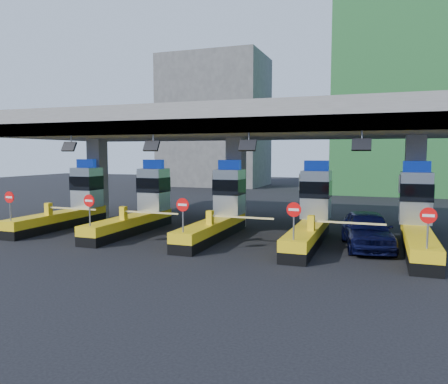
% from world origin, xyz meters
% --- Properties ---
extents(ground, '(120.00, 120.00, 0.00)m').
position_xyz_m(ground, '(0.00, 0.00, 0.00)').
color(ground, black).
rests_on(ground, ground).
extents(toll_canopy, '(28.00, 12.09, 7.00)m').
position_xyz_m(toll_canopy, '(0.00, 2.87, 6.13)').
color(toll_canopy, slate).
rests_on(toll_canopy, ground).
extents(toll_lane_far_left, '(4.43, 8.00, 4.16)m').
position_xyz_m(toll_lane_far_left, '(-10.00, 0.28, 1.40)').
color(toll_lane_far_left, black).
rests_on(toll_lane_far_left, ground).
extents(toll_lane_left, '(4.43, 8.00, 4.16)m').
position_xyz_m(toll_lane_left, '(-5.00, 0.28, 1.40)').
color(toll_lane_left, black).
rests_on(toll_lane_left, ground).
extents(toll_lane_center, '(4.43, 8.00, 4.16)m').
position_xyz_m(toll_lane_center, '(0.00, 0.28, 1.40)').
color(toll_lane_center, black).
rests_on(toll_lane_center, ground).
extents(toll_lane_right, '(4.43, 8.00, 4.16)m').
position_xyz_m(toll_lane_right, '(5.00, 0.28, 1.40)').
color(toll_lane_right, black).
rests_on(toll_lane_right, ground).
extents(toll_lane_far_right, '(4.43, 8.00, 4.16)m').
position_xyz_m(toll_lane_far_right, '(10.00, 0.28, 1.40)').
color(toll_lane_far_right, black).
rests_on(toll_lane_far_right, ground).
extents(bg_building_scaffold, '(18.00, 12.00, 28.00)m').
position_xyz_m(bg_building_scaffold, '(12.00, 32.00, 14.00)').
color(bg_building_scaffold, '#1E5926').
rests_on(bg_building_scaffold, ground).
extents(bg_building_concrete, '(14.00, 10.00, 18.00)m').
position_xyz_m(bg_building_concrete, '(-14.00, 36.00, 9.00)').
color(bg_building_concrete, '#4C4C49').
rests_on(bg_building_concrete, ground).
extents(van, '(2.97, 5.54, 1.79)m').
position_xyz_m(van, '(7.76, -0.45, 0.90)').
color(van, black).
rests_on(van, ground).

